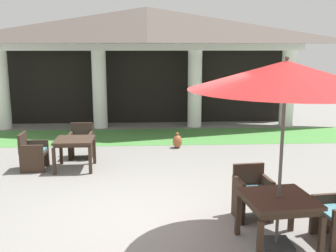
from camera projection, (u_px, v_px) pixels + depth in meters
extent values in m
plane|color=gray|center=(150.00, 220.00, 6.51)|extent=(60.00, 60.00, 0.00)
cylinder|color=white|center=(2.00, 90.00, 13.45)|extent=(0.49, 0.49, 2.65)
cylinder|color=white|center=(100.00, 90.00, 13.63)|extent=(0.49, 0.49, 2.65)
cylinder|color=white|center=(195.00, 89.00, 13.80)|extent=(0.49, 0.49, 2.65)
cylinder|color=white|center=(288.00, 89.00, 13.98)|extent=(0.49, 0.49, 2.65)
cube|color=white|center=(147.00, 47.00, 13.43)|extent=(10.70, 0.70, 0.24)
pyramid|color=#514742|center=(147.00, 25.00, 13.29)|extent=(11.10, 2.70, 1.20)
cube|color=black|center=(147.00, 87.00, 14.60)|extent=(10.50, 0.16, 2.65)
cube|color=#47843D|center=(148.00, 137.00, 12.45)|extent=(12.90, 2.29, 0.01)
cube|color=#38281E|center=(279.00, 198.00, 5.50)|extent=(1.02, 1.02, 0.05)
cube|color=#38281E|center=(278.00, 203.00, 5.51)|extent=(0.94, 0.94, 0.09)
cube|color=#38281E|center=(260.00, 243.00, 5.10)|extent=(0.08, 0.08, 0.61)
cube|color=#38281E|center=(322.00, 238.00, 5.24)|extent=(0.08, 0.08, 0.61)
cube|color=#38281E|center=(238.00, 216.00, 5.93)|extent=(0.08, 0.08, 0.61)
cube|color=#38281E|center=(292.00, 212.00, 6.07)|extent=(0.08, 0.08, 0.61)
cube|color=#2D2D2D|center=(276.00, 244.00, 5.64)|extent=(0.43, 0.43, 0.06)
cylinder|color=#4C4742|center=(281.00, 166.00, 5.41)|extent=(0.05, 0.05, 2.39)
cone|color=maroon|center=(286.00, 75.00, 5.16)|extent=(2.59, 2.59, 0.38)
sphere|color=#4C4742|center=(287.00, 58.00, 5.12)|extent=(0.06, 0.06, 0.06)
cube|color=#38281E|center=(328.00, 213.00, 6.01)|extent=(0.57, 0.12, 0.62)
cube|color=#38281E|center=(332.00, 240.00, 5.45)|extent=(0.06, 0.06, 0.36)
cube|color=#38281E|center=(312.00, 223.00, 5.98)|extent=(0.06, 0.06, 0.36)
cube|color=#38281E|center=(253.00, 194.00, 6.48)|extent=(0.58, 0.56, 0.07)
cube|color=teal|center=(253.00, 190.00, 6.47)|extent=(0.53, 0.51, 0.05)
cube|color=#38281E|center=(248.00, 175.00, 6.65)|extent=(0.53, 0.12, 0.41)
cube|color=#38281E|center=(267.00, 198.00, 6.53)|extent=(0.11, 0.51, 0.69)
cube|color=#38281E|center=(238.00, 199.00, 6.46)|extent=(0.11, 0.51, 0.69)
cube|color=#38281E|center=(271.00, 212.00, 6.34)|extent=(0.06, 0.06, 0.39)
cube|color=#38281E|center=(243.00, 213.00, 6.27)|extent=(0.06, 0.06, 0.39)
cube|color=#38281E|center=(261.00, 201.00, 6.78)|extent=(0.06, 0.06, 0.39)
cube|color=#38281E|center=(234.00, 203.00, 6.70)|extent=(0.06, 0.06, 0.39)
cube|color=#38281E|center=(74.00, 140.00, 9.08)|extent=(0.87, 0.87, 0.05)
cube|color=#38281E|center=(74.00, 142.00, 9.09)|extent=(0.80, 0.80, 0.06)
cube|color=#38281E|center=(54.00, 161.00, 8.74)|extent=(0.07, 0.07, 0.60)
cube|color=#38281E|center=(90.00, 161.00, 8.79)|extent=(0.07, 0.07, 0.60)
cube|color=#38281E|center=(61.00, 152.00, 9.51)|extent=(0.07, 0.07, 0.60)
cube|color=#38281E|center=(94.00, 151.00, 9.57)|extent=(0.07, 0.07, 0.60)
cube|color=#38281E|center=(34.00, 153.00, 9.07)|extent=(0.54, 0.54, 0.07)
cube|color=teal|center=(34.00, 150.00, 9.06)|extent=(0.50, 0.50, 0.05)
cube|color=#38281E|center=(23.00, 142.00, 9.01)|extent=(0.07, 0.53, 0.43)
cube|color=#38281E|center=(37.00, 153.00, 9.33)|extent=(0.53, 0.07, 0.64)
cube|color=#38281E|center=(32.00, 159.00, 8.85)|extent=(0.53, 0.07, 0.64)
cube|color=#38281E|center=(48.00, 159.00, 9.37)|extent=(0.06, 0.06, 0.36)
cube|color=#38281E|center=(43.00, 165.00, 8.90)|extent=(0.06, 0.06, 0.36)
cube|color=#38281E|center=(27.00, 159.00, 9.33)|extent=(0.06, 0.06, 0.36)
cube|color=#38281E|center=(21.00, 165.00, 8.87)|extent=(0.06, 0.06, 0.36)
cube|color=#38281E|center=(81.00, 141.00, 10.03)|extent=(0.55, 0.55, 0.07)
cube|color=teal|center=(81.00, 139.00, 10.02)|extent=(0.51, 0.51, 0.05)
cube|color=#38281E|center=(82.00, 130.00, 10.23)|extent=(0.55, 0.07, 0.40)
cube|color=#38281E|center=(91.00, 145.00, 10.07)|extent=(0.07, 0.54, 0.65)
cube|color=#38281E|center=(71.00, 145.00, 10.03)|extent=(0.07, 0.54, 0.65)
cube|color=#38281E|center=(90.00, 152.00, 9.85)|extent=(0.06, 0.06, 0.40)
cube|color=#38281E|center=(70.00, 153.00, 9.82)|extent=(0.06, 0.06, 0.40)
cube|color=#38281E|center=(92.00, 148.00, 10.33)|extent=(0.06, 0.06, 0.40)
cube|color=#38281E|center=(73.00, 148.00, 10.30)|extent=(0.06, 0.06, 0.40)
ellipsoid|color=#9E5633|center=(177.00, 141.00, 11.07)|extent=(0.26, 0.26, 0.37)
sphere|color=#9E5633|center=(177.00, 134.00, 11.02)|extent=(0.08, 0.08, 0.08)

